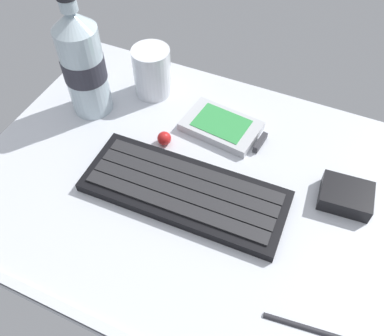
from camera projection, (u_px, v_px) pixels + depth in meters
The scene contains 8 objects.
ground_plane at pixel (191, 186), 60.37cm from camera, with size 64.00×48.00×2.80cm.
keyboard at pixel (187, 192), 57.53cm from camera, with size 29.25×11.67×1.70cm.
handheld_device at pixel (225, 127), 65.52cm from camera, with size 13.39×8.98×1.50cm.
juice_cup at pixel (152, 73), 69.07cm from camera, with size 6.40×6.40×8.50cm.
water_bottle at pixel (83, 63), 62.54cm from camera, with size 6.73×6.73×20.80cm.
charger_block at pixel (346, 196), 56.59cm from camera, with size 7.00×5.60×2.40cm, color black.
trackball_mouse at pixel (164, 138), 63.50cm from camera, with size 2.20×2.20×2.20cm, color red.
stylus_pen at pixel (305, 327), 46.34cm from camera, with size 0.70×0.70×9.50cm, color #26262B.
Camera 1 is at (14.68, -32.66, 47.84)cm, focal length 38.12 mm.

